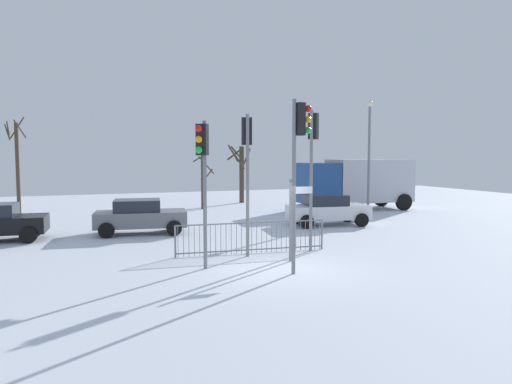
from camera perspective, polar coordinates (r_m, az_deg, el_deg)
ground_plane at (r=14.03m, az=2.96°, el=-9.33°), size 60.00×60.00×0.00m
traffic_light_foreground_left at (r=16.49m, az=6.92°, el=5.26°), size 0.48×0.46×4.90m
traffic_light_mid_right at (r=13.64m, az=-6.49°, el=3.77°), size 0.44×0.49×4.35m
traffic_light_rear_right at (r=13.17m, az=5.21°, el=5.46°), size 0.57×0.33×4.90m
traffic_light_rear_left at (r=15.51m, az=-1.12°, el=4.78°), size 0.35×0.56×4.69m
direction_sign_post at (r=14.83m, az=4.48°, el=-2.81°), size 0.79×0.09×2.60m
pedestrian_guard_railing at (r=16.13m, az=-0.53°, el=-5.51°), size 5.24×0.51×1.07m
car_white_near at (r=22.79m, az=8.63°, el=-2.09°), size 4.00×2.37×1.47m
car_grey_far at (r=20.68m, az=-13.89°, el=-2.83°), size 4.00×2.37×1.47m
delivery_truck at (r=29.50m, az=12.05°, el=1.24°), size 7.12×2.89×3.10m
street_lamp at (r=26.91m, az=13.57°, el=5.58°), size 0.36×0.36×6.37m
bare_tree_left at (r=30.04m, az=-27.00°, el=3.02°), size 1.18×1.06×5.57m
bare_tree_centre at (r=33.20m, az=-1.85°, el=2.60°), size 1.55×1.91×4.10m
bare_tree_right at (r=29.45m, az=-6.44°, el=1.58°), size 1.15×1.18×3.54m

